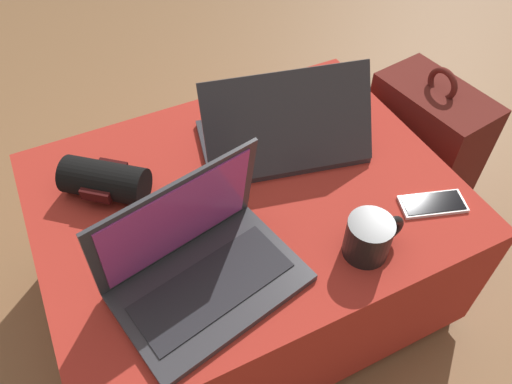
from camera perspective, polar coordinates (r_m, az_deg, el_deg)
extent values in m
plane|color=olive|center=(1.45, -0.87, -10.82)|extent=(14.00, 14.00, 0.00)
cube|color=maroon|center=(1.42, -0.88, -10.30)|extent=(0.88, 0.68, 0.05)
cube|color=#B22D23|center=(1.25, -0.99, -5.43)|extent=(0.92, 0.71, 0.36)
cube|color=#333338|center=(0.96, -5.18, -10.74)|extent=(0.38, 0.29, 0.02)
cube|color=#232328|center=(0.95, -5.02, -10.68)|extent=(0.32, 0.18, 0.00)
cube|color=#333338|center=(0.91, -9.03, -2.96)|extent=(0.34, 0.12, 0.22)
cube|color=#B23D93|center=(0.91, -8.86, -3.18)|extent=(0.31, 0.10, 0.19)
cube|color=#333338|center=(1.22, 2.79, 5.85)|extent=(0.42, 0.30, 0.02)
cube|color=#B2B2B7|center=(1.22, 2.73, 6.36)|extent=(0.35, 0.19, 0.00)
cube|color=#333338|center=(1.10, 3.83, 7.90)|extent=(0.39, 0.19, 0.20)
cube|color=#B23D93|center=(1.11, 3.76, 7.95)|extent=(0.35, 0.17, 0.18)
cube|color=white|center=(1.15, 19.53, -1.31)|extent=(0.15, 0.10, 0.01)
cube|color=black|center=(1.15, 19.59, -1.15)|extent=(0.14, 0.09, 0.00)
cube|color=#5B1E19|center=(1.57, 18.23, 4.56)|extent=(0.22, 0.34, 0.43)
cube|color=#4E1A15|center=(1.69, 20.03, 3.89)|extent=(0.10, 0.26, 0.19)
torus|color=#5B1E19|center=(1.42, 20.52, 11.48)|extent=(0.03, 0.09, 0.09)
cylinder|color=black|center=(1.13, -16.88, 1.29)|extent=(0.20, 0.18, 0.08)
cube|color=#350D0D|center=(1.13, -16.88, 1.29)|extent=(0.12, 0.12, 0.03)
cylinder|color=black|center=(1.00, 12.68, -5.14)|extent=(0.09, 0.09, 0.09)
torus|color=black|center=(1.02, 14.95, -4.11)|extent=(0.07, 0.02, 0.07)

